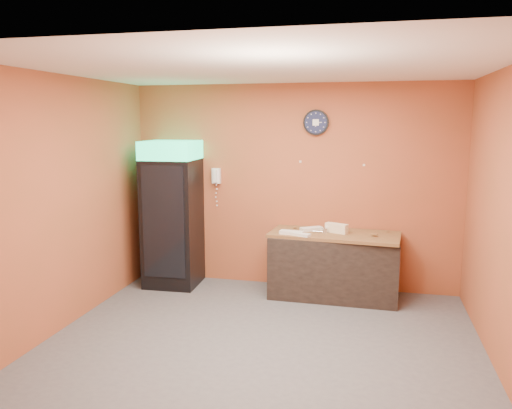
% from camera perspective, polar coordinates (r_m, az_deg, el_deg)
% --- Properties ---
extents(floor, '(4.50, 4.50, 0.00)m').
position_cam_1_polar(floor, '(5.39, 0.58, -15.68)').
color(floor, '#47474C').
rests_on(floor, ground).
extents(back_wall, '(4.50, 0.02, 2.80)m').
position_cam_1_polar(back_wall, '(6.90, 4.23, 2.04)').
color(back_wall, '#A94F2F').
rests_on(back_wall, floor).
extents(left_wall, '(0.02, 4.00, 2.80)m').
position_cam_1_polar(left_wall, '(5.87, -21.36, 0.08)').
color(left_wall, '#A94F2F').
rests_on(left_wall, floor).
extents(right_wall, '(0.02, 4.00, 2.80)m').
position_cam_1_polar(right_wall, '(4.99, 26.73, -1.86)').
color(right_wall, '#A94F2F').
rests_on(right_wall, floor).
extents(ceiling, '(4.50, 4.00, 0.02)m').
position_cam_1_polar(ceiling, '(4.91, 0.64, 15.41)').
color(ceiling, white).
rests_on(ceiling, back_wall).
extents(beverage_cooler, '(0.74, 0.75, 2.03)m').
position_cam_1_polar(beverage_cooler, '(7.04, -9.63, -1.30)').
color(beverage_cooler, black).
rests_on(beverage_cooler, floor).
extents(prep_counter, '(1.65, 0.76, 0.82)m').
position_cam_1_polar(prep_counter, '(6.69, 8.87, -6.99)').
color(prep_counter, black).
rests_on(prep_counter, floor).
extents(wall_clock, '(0.34, 0.06, 0.34)m').
position_cam_1_polar(wall_clock, '(6.78, 6.87, 9.30)').
color(wall_clock, black).
rests_on(wall_clock, back_wall).
extents(wall_phone, '(0.12, 0.10, 0.22)m').
position_cam_1_polar(wall_phone, '(7.09, -4.57, 3.28)').
color(wall_phone, white).
rests_on(wall_phone, back_wall).
extents(butcher_paper, '(1.71, 0.87, 0.04)m').
position_cam_1_polar(butcher_paper, '(6.58, 8.96, -3.40)').
color(butcher_paper, brown).
rests_on(butcher_paper, prep_counter).
extents(sub_roll_stack, '(0.31, 0.20, 0.12)m').
position_cam_1_polar(sub_roll_stack, '(6.58, 9.19, -2.69)').
color(sub_roll_stack, beige).
rests_on(sub_roll_stack, butcher_paper).
extents(wrapped_sandwich_left, '(0.32, 0.16, 0.04)m').
position_cam_1_polar(wrapped_sandwich_left, '(6.43, 4.10, -3.22)').
color(wrapped_sandwich_left, silver).
rests_on(wrapped_sandwich_left, butcher_paper).
extents(wrapped_sandwich_mid, '(0.27, 0.18, 0.04)m').
position_cam_1_polar(wrapped_sandwich_mid, '(6.36, 5.14, -3.43)').
color(wrapped_sandwich_mid, silver).
rests_on(wrapped_sandwich_mid, butcher_paper).
extents(wrapped_sandwich_right, '(0.31, 0.26, 0.04)m').
position_cam_1_polar(wrapped_sandwich_right, '(6.68, 6.36, -2.79)').
color(wrapped_sandwich_right, silver).
rests_on(wrapped_sandwich_right, butcher_paper).
extents(kitchen_tool, '(0.07, 0.07, 0.07)m').
position_cam_1_polar(kitchen_tool, '(6.56, 7.92, -2.94)').
color(kitchen_tool, silver).
rests_on(kitchen_tool, butcher_paper).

